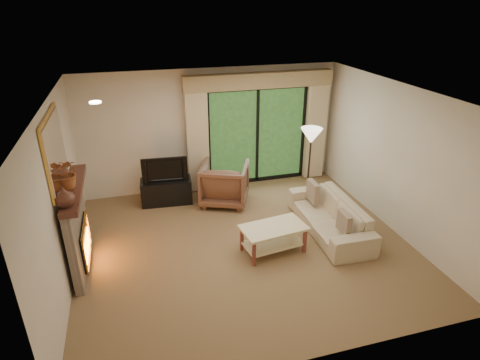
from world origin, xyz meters
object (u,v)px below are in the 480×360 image
object	(u,v)px
media_console	(167,191)
sofa	(330,216)
coffee_table	(273,239)
armchair	(225,183)

from	to	relation	value
media_console	sofa	distance (m)	3.31
sofa	coffee_table	bearing A→B (deg)	-72.72
media_console	coffee_table	xyz separation A→B (m)	(1.50, -2.25, -0.02)
media_console	armchair	size ratio (longest dim) A/B	1.08
media_console	sofa	size ratio (longest dim) A/B	0.49
coffee_table	sofa	bearing A→B (deg)	8.13
sofa	coffee_table	world-z (taller)	sofa
media_console	coffee_table	bearing A→B (deg)	-51.50
media_console	coffee_table	size ratio (longest dim) A/B	0.96
armchair	coffee_table	size ratio (longest dim) A/B	0.89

